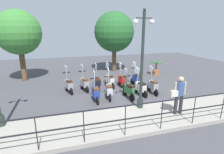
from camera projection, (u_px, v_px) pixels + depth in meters
ground_plane at (121, 92)px, 10.07m from camera, size 28.00×28.00×0.00m
promenade_walkway at (147, 117)px, 7.13m from camera, size 2.20×20.00×0.15m
fence_railing at (162, 109)px, 5.94m from camera, size 0.04×16.03×1.07m
lamp_post_near at (142, 67)px, 7.33m from camera, size 0.26×0.90×4.16m
pedestrian_with_bag at (179, 93)px, 6.98m from camera, size 0.36×0.66×1.59m
tree_large at (19, 33)px, 11.50m from camera, size 2.94×2.94×4.77m
tree_distant at (114, 32)px, 14.35m from camera, size 3.28×3.28×4.92m
potted_palm at (156, 69)px, 13.75m from camera, size 1.06×0.66×1.05m
scooter_near_0 at (153, 85)px, 9.74m from camera, size 1.23×0.44×1.54m
scooter_near_1 at (140, 87)px, 9.47m from camera, size 1.22×0.50×1.54m
scooter_near_2 at (129, 89)px, 9.11m from camera, size 1.23×0.44×1.54m
scooter_near_3 at (109, 90)px, 9.07m from camera, size 1.23×0.47×1.54m
scooter_near_4 at (96, 92)px, 8.70m from camera, size 1.23×0.44×1.54m
scooter_far_0 at (137, 79)px, 11.07m from camera, size 1.22×0.48×1.54m
scooter_far_1 at (122, 80)px, 10.80m from camera, size 1.23×0.44×1.54m
scooter_far_2 at (110, 80)px, 10.80m from camera, size 1.22×0.48×1.54m
scooter_far_3 at (97, 82)px, 10.46m from camera, size 1.23×0.44×1.54m
scooter_far_4 at (84, 83)px, 10.18m from camera, size 1.22×0.51×1.54m
scooter_far_5 at (69, 85)px, 9.88m from camera, size 1.21×0.53×1.54m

